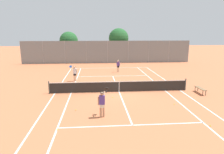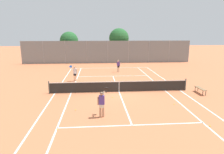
{
  "view_description": "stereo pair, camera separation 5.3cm",
  "coord_description": "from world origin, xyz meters",
  "px_view_note": "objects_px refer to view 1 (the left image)",
  "views": [
    {
      "loc": [
        -1.99,
        -16.57,
        5.11
      ],
      "look_at": [
        -0.49,
        1.5,
        1.0
      ],
      "focal_mm": 32.0,
      "sensor_mm": 36.0,
      "label": 1
    },
    {
      "loc": [
        -1.94,
        -16.58,
        5.11
      ],
      "look_at": [
        -0.49,
        1.5,
        1.0
      ],
      "focal_mm": 32.0,
      "sensor_mm": 36.0,
      "label": 2
    }
  ],
  "objects_px": {
    "player_near_side": "(102,103)",
    "tree_behind_right": "(119,39)",
    "tree_behind_left": "(69,41)",
    "player_far_right": "(118,65)",
    "loose_tennis_ball_2": "(210,126)",
    "player_far_left": "(75,73)",
    "loose_tennis_ball_4": "(174,104)",
    "courtside_bench": "(200,89)",
    "loose_tennis_ball_3": "(58,130)",
    "tennis_net": "(119,86)",
    "loose_tennis_ball_0": "(76,110)",
    "loose_tennis_ball_5": "(113,97)",
    "loose_tennis_ball_1": "(132,75)"
  },
  "relations": [
    {
      "from": "player_near_side",
      "to": "tree_behind_right",
      "type": "bearing_deg",
      "value": 81.12
    },
    {
      "from": "tree_behind_left",
      "to": "player_far_right",
      "type": "bearing_deg",
      "value": -54.26
    },
    {
      "from": "loose_tennis_ball_2",
      "to": "tree_behind_right",
      "type": "relative_size",
      "value": 0.01
    },
    {
      "from": "player_near_side",
      "to": "tree_behind_right",
      "type": "distance_m",
      "value": 24.48
    },
    {
      "from": "player_far_right",
      "to": "player_near_side",
      "type": "bearing_deg",
      "value": -100.39
    },
    {
      "from": "player_far_left",
      "to": "tree_behind_left",
      "type": "height_order",
      "value": "tree_behind_left"
    },
    {
      "from": "loose_tennis_ball_4",
      "to": "tree_behind_right",
      "type": "distance_m",
      "value": 22.73
    },
    {
      "from": "courtside_bench",
      "to": "player_far_right",
      "type": "bearing_deg",
      "value": 121.43
    },
    {
      "from": "player_near_side",
      "to": "player_far_left",
      "type": "bearing_deg",
      "value": 105.29
    },
    {
      "from": "loose_tennis_ball_4",
      "to": "tree_behind_left",
      "type": "bearing_deg",
      "value": 114.23
    },
    {
      "from": "player_near_side",
      "to": "loose_tennis_ball_3",
      "type": "distance_m",
      "value": 3.0
    },
    {
      "from": "tennis_net",
      "to": "player_near_side",
      "type": "relative_size",
      "value": 6.76
    },
    {
      "from": "loose_tennis_ball_0",
      "to": "loose_tennis_ball_2",
      "type": "xyz_separation_m",
      "value": [
        7.65,
        -2.93,
        0.0
      ]
    },
    {
      "from": "player_far_left",
      "to": "loose_tennis_ball_5",
      "type": "bearing_deg",
      "value": -58.6
    },
    {
      "from": "tennis_net",
      "to": "loose_tennis_ball_3",
      "type": "xyz_separation_m",
      "value": [
        -4.08,
        -6.64,
        -0.48
      ]
    },
    {
      "from": "tennis_net",
      "to": "player_far_left",
      "type": "distance_m",
      "value": 5.98
    },
    {
      "from": "loose_tennis_ball_5",
      "to": "courtside_bench",
      "type": "distance_m",
      "value": 7.58
    },
    {
      "from": "loose_tennis_ball_0",
      "to": "loose_tennis_ball_2",
      "type": "height_order",
      "value": "same"
    },
    {
      "from": "tennis_net",
      "to": "loose_tennis_ball_5",
      "type": "bearing_deg",
      "value": -114.57
    },
    {
      "from": "loose_tennis_ball_5",
      "to": "tennis_net",
      "type": "bearing_deg",
      "value": 65.43
    },
    {
      "from": "player_near_side",
      "to": "player_far_left",
      "type": "height_order",
      "value": "same"
    },
    {
      "from": "player_far_right",
      "to": "loose_tennis_ball_1",
      "type": "relative_size",
      "value": 24.24
    },
    {
      "from": "player_near_side",
      "to": "loose_tennis_ball_0",
      "type": "relative_size",
      "value": 26.88
    },
    {
      "from": "loose_tennis_ball_1",
      "to": "tree_behind_left",
      "type": "height_order",
      "value": "tree_behind_left"
    },
    {
      "from": "loose_tennis_ball_1",
      "to": "courtside_bench",
      "type": "height_order",
      "value": "courtside_bench"
    },
    {
      "from": "tree_behind_right",
      "to": "loose_tennis_ball_1",
      "type": "bearing_deg",
      "value": -88.93
    },
    {
      "from": "tennis_net",
      "to": "loose_tennis_ball_2",
      "type": "height_order",
      "value": "tennis_net"
    },
    {
      "from": "loose_tennis_ball_3",
      "to": "tree_behind_right",
      "type": "height_order",
      "value": "tree_behind_right"
    },
    {
      "from": "loose_tennis_ball_0",
      "to": "tree_behind_right",
      "type": "distance_m",
      "value": 23.79
    },
    {
      "from": "loose_tennis_ball_1",
      "to": "loose_tennis_ball_0",
      "type": "bearing_deg",
      "value": -118.9
    },
    {
      "from": "tennis_net",
      "to": "loose_tennis_ball_4",
      "type": "height_order",
      "value": "tennis_net"
    },
    {
      "from": "player_far_left",
      "to": "courtside_bench",
      "type": "distance_m",
      "value": 12.22
    },
    {
      "from": "loose_tennis_ball_1",
      "to": "player_far_left",
      "type": "bearing_deg",
      "value": -161.75
    },
    {
      "from": "loose_tennis_ball_3",
      "to": "tennis_net",
      "type": "bearing_deg",
      "value": 58.43
    },
    {
      "from": "tennis_net",
      "to": "loose_tennis_ball_1",
      "type": "relative_size",
      "value": 181.82
    },
    {
      "from": "loose_tennis_ball_1",
      "to": "tree_behind_right",
      "type": "distance_m",
      "value": 13.09
    },
    {
      "from": "loose_tennis_ball_5",
      "to": "tree_behind_left",
      "type": "distance_m",
      "value": 21.91
    },
    {
      "from": "player_near_side",
      "to": "player_far_right",
      "type": "relative_size",
      "value": 1.11
    },
    {
      "from": "loose_tennis_ball_2",
      "to": "loose_tennis_ball_5",
      "type": "height_order",
      "value": "same"
    },
    {
      "from": "tennis_net",
      "to": "tree_behind_right",
      "type": "distance_m",
      "value": 19.3
    },
    {
      "from": "loose_tennis_ball_5",
      "to": "tree_behind_right",
      "type": "bearing_deg",
      "value": 82.18
    },
    {
      "from": "loose_tennis_ball_0",
      "to": "loose_tennis_ball_1",
      "type": "xyz_separation_m",
      "value": [
        5.7,
        10.33,
        0.0
      ]
    },
    {
      "from": "loose_tennis_ball_4",
      "to": "loose_tennis_ball_2",
      "type": "bearing_deg",
      "value": -78.42
    },
    {
      "from": "tennis_net",
      "to": "player_near_side",
      "type": "xyz_separation_m",
      "value": [
        -1.65,
        -5.13,
        0.42
      ]
    },
    {
      "from": "tennis_net",
      "to": "tree_behind_right",
      "type": "xyz_separation_m",
      "value": [
        2.11,
        18.88,
        3.42
      ]
    },
    {
      "from": "player_far_left",
      "to": "player_near_side",
      "type": "bearing_deg",
      "value": -74.71
    },
    {
      "from": "player_near_side",
      "to": "loose_tennis_ball_3",
      "type": "relative_size",
      "value": 26.88
    },
    {
      "from": "loose_tennis_ball_1",
      "to": "loose_tennis_ball_3",
      "type": "relative_size",
      "value": 1.0
    },
    {
      "from": "loose_tennis_ball_4",
      "to": "player_near_side",
      "type": "bearing_deg",
      "value": -162.38
    },
    {
      "from": "player_far_left",
      "to": "player_far_right",
      "type": "distance_m",
      "value": 6.84
    }
  ]
}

